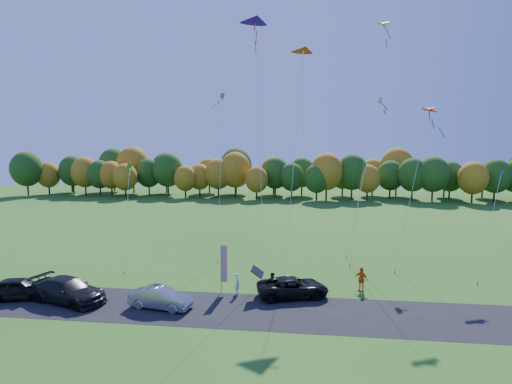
# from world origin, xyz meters

# --- Properties ---
(ground) EXTENTS (160.00, 160.00, 0.00)m
(ground) POSITION_xyz_m (0.00, 0.00, 0.00)
(ground) COLOR #295A17
(asphalt_strip) EXTENTS (90.00, 6.00, 0.01)m
(asphalt_strip) POSITION_xyz_m (0.00, -4.00, 0.01)
(asphalt_strip) COLOR black
(asphalt_strip) RESTS_ON ground
(tree_line) EXTENTS (116.00, 12.00, 10.00)m
(tree_line) POSITION_xyz_m (0.00, 55.00, 0.00)
(tree_line) COLOR #1E4711
(tree_line) RESTS_ON ground
(black_suv) EXTENTS (5.78, 3.83, 1.47)m
(black_suv) POSITION_xyz_m (3.62, -1.13, 0.74)
(black_suv) COLOR black
(black_suv) RESTS_ON ground
(silver_sedan) EXTENTS (4.56, 2.19, 1.44)m
(silver_sedan) POSITION_xyz_m (-5.42, -4.28, 0.72)
(silver_sedan) COLOR #98989C
(silver_sedan) RESTS_ON ground
(dark_truck_a) EXTENTS (6.35, 4.03, 1.71)m
(dark_truck_a) POSITION_xyz_m (-12.42, -4.01, 0.86)
(dark_truck_a) COLOR black
(dark_truck_a) RESTS_ON ground
(dark_truck_b) EXTENTS (4.99, 2.97, 1.59)m
(dark_truck_b) POSITION_xyz_m (-16.32, -3.93, 0.80)
(dark_truck_b) COLOR black
(dark_truck_b) RESTS_ON ground
(person_tailgate_a) EXTENTS (0.40, 0.60, 1.62)m
(person_tailgate_a) POSITION_xyz_m (-0.56, -1.08, 0.81)
(person_tailgate_a) COLOR white
(person_tailgate_a) RESTS_ON ground
(person_tailgate_b) EXTENTS (0.71, 0.85, 1.58)m
(person_tailgate_b) POSITION_xyz_m (2.08, -0.50, 0.79)
(person_tailgate_b) COLOR gray
(person_tailgate_b) RESTS_ON ground
(person_east) EXTENTS (1.15, 1.04, 1.88)m
(person_east) POSITION_xyz_m (8.83, 0.72, 0.94)
(person_east) COLOR orange
(person_east) RESTS_ON ground
(feather_flag) EXTENTS (0.48, 0.23, 3.81)m
(feather_flag) POSITION_xyz_m (-1.66, -0.95, 2.32)
(feather_flag) COLOR #999999
(feather_flag) RESTS_ON ground
(kite_delta_blue) EXTENTS (3.31, 9.86, 25.19)m
(kite_delta_blue) POSITION_xyz_m (0.19, 6.72, 12.57)
(kite_delta_blue) COLOR #4C3F33
(kite_delta_blue) RESTS_ON ground
(kite_parafoil_orange) EXTENTS (5.94, 11.83, 25.40)m
(kite_parafoil_orange) POSITION_xyz_m (10.85, 12.58, 12.56)
(kite_parafoil_orange) COLOR #4C3F33
(kite_parafoil_orange) RESTS_ON ground
(kite_delta_red) EXTENTS (2.64, 10.21, 22.27)m
(kite_delta_red) POSITION_xyz_m (3.49, 7.90, 11.14)
(kite_delta_red) COLOR #4C3F33
(kite_delta_red) RESTS_ON ground
(kite_parafoil_rainbow) EXTENTS (5.76, 7.38, 15.32)m
(kite_parafoil_rainbow) POSITION_xyz_m (14.58, 9.00, 7.56)
(kite_parafoil_rainbow) COLOR #4C3F33
(kite_parafoil_rainbow) RESTS_ON ground
(kite_diamond_green) EXTENTS (1.36, 4.29, 9.86)m
(kite_diamond_green) POSITION_xyz_m (-11.70, 4.35, 4.89)
(kite_diamond_green) COLOR #4C3F33
(kite_diamond_green) RESTS_ON ground
(kite_diamond_white) EXTENTS (4.29, 5.74, 16.76)m
(kite_diamond_white) POSITION_xyz_m (10.53, 12.51, 8.18)
(kite_diamond_white) COLOR #4C3F33
(kite_diamond_white) RESTS_ON ground
(kite_diamond_pink) EXTENTS (1.27, 6.98, 17.19)m
(kite_diamond_pink) POSITION_xyz_m (-4.17, 10.11, 8.54)
(kite_diamond_pink) COLOR #4C3F33
(kite_diamond_pink) RESTS_ON ground
(kite_diamond_blue_low) EXTENTS (3.56, 4.50, 9.22)m
(kite_diamond_blue_low) POSITION_xyz_m (19.90, 5.18, 4.43)
(kite_diamond_blue_low) COLOR #4C3F33
(kite_diamond_blue_low) RESTS_ON ground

